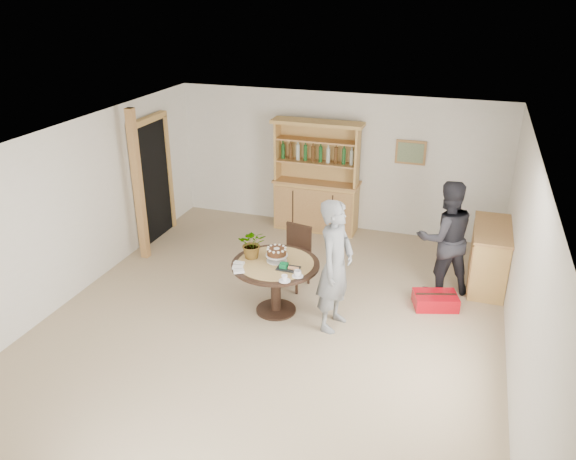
{
  "coord_description": "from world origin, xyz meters",
  "views": [
    {
      "loc": [
        2.23,
        -6.09,
        4.23
      ],
      "look_at": [
        -0.02,
        0.74,
        1.05
      ],
      "focal_mm": 35.0,
      "sensor_mm": 36.0,
      "label": 1
    }
  ],
  "objects_px": {
    "adult_person": "(445,238)",
    "teen_boy": "(335,266)",
    "dining_table": "(276,273)",
    "hutch": "(317,194)",
    "sideboard": "(489,256)",
    "dining_chair": "(295,252)",
    "red_suitcase": "(435,300)"
  },
  "relations": [
    {
      "from": "dining_table",
      "to": "teen_boy",
      "type": "distance_m",
      "value": 0.9
    },
    {
      "from": "dining_table",
      "to": "adult_person",
      "type": "xyz_separation_m",
      "value": [
        2.13,
        1.3,
        0.26
      ]
    },
    {
      "from": "sideboard",
      "to": "adult_person",
      "type": "relative_size",
      "value": 0.73
    },
    {
      "from": "dining_table",
      "to": "adult_person",
      "type": "relative_size",
      "value": 0.69
    },
    {
      "from": "teen_boy",
      "to": "hutch",
      "type": "bearing_deg",
      "value": 30.6
    },
    {
      "from": "teen_boy",
      "to": "adult_person",
      "type": "height_order",
      "value": "teen_boy"
    },
    {
      "from": "sideboard",
      "to": "red_suitcase",
      "type": "height_order",
      "value": "sideboard"
    },
    {
      "from": "hutch",
      "to": "adult_person",
      "type": "distance_m",
      "value": 2.91
    },
    {
      "from": "teen_boy",
      "to": "adult_person",
      "type": "distance_m",
      "value": 1.9
    },
    {
      "from": "dining_table",
      "to": "hutch",
      "type": "bearing_deg",
      "value": 94.82
    },
    {
      "from": "hutch",
      "to": "adult_person",
      "type": "xyz_separation_m",
      "value": [
        2.38,
        -1.67,
        0.18
      ]
    },
    {
      "from": "adult_person",
      "to": "sideboard",
      "type": "bearing_deg",
      "value": -173.04
    },
    {
      "from": "dining_chair",
      "to": "teen_boy",
      "type": "bearing_deg",
      "value": -35.37
    },
    {
      "from": "hutch",
      "to": "adult_person",
      "type": "relative_size",
      "value": 1.18
    },
    {
      "from": "dining_chair",
      "to": "red_suitcase",
      "type": "distance_m",
      "value": 2.14
    },
    {
      "from": "hutch",
      "to": "dining_table",
      "type": "distance_m",
      "value": 2.98
    },
    {
      "from": "teen_boy",
      "to": "dining_table",
      "type": "bearing_deg",
      "value": 94.16
    },
    {
      "from": "sideboard",
      "to": "teen_boy",
      "type": "height_order",
      "value": "teen_boy"
    },
    {
      "from": "dining_chair",
      "to": "red_suitcase",
      "type": "xyz_separation_m",
      "value": [
        2.09,
        -0.02,
        -0.43
      ]
    },
    {
      "from": "dining_table",
      "to": "dining_chair",
      "type": "distance_m",
      "value": 0.83
    },
    {
      "from": "hutch",
      "to": "dining_chair",
      "type": "distance_m",
      "value": 2.16
    },
    {
      "from": "dining_chair",
      "to": "adult_person",
      "type": "bearing_deg",
      "value": 25.37
    },
    {
      "from": "hutch",
      "to": "dining_table",
      "type": "height_order",
      "value": "hutch"
    },
    {
      "from": "sideboard",
      "to": "adult_person",
      "type": "height_order",
      "value": "adult_person"
    },
    {
      "from": "hutch",
      "to": "sideboard",
      "type": "distance_m",
      "value": 3.29
    },
    {
      "from": "adult_person",
      "to": "teen_boy",
      "type": "bearing_deg",
      "value": 21.83
    },
    {
      "from": "teen_boy",
      "to": "sideboard",
      "type": "bearing_deg",
      "value": -35.87
    },
    {
      "from": "teen_boy",
      "to": "adult_person",
      "type": "xyz_separation_m",
      "value": [
        1.28,
        1.4,
        -0.03
      ]
    },
    {
      "from": "dining_table",
      "to": "adult_person",
      "type": "distance_m",
      "value": 2.51
    },
    {
      "from": "sideboard",
      "to": "dining_chair",
      "type": "distance_m",
      "value": 2.91
    },
    {
      "from": "sideboard",
      "to": "teen_boy",
      "type": "bearing_deg",
      "value": -136.74
    },
    {
      "from": "dining_chair",
      "to": "teen_boy",
      "type": "relative_size",
      "value": 0.53
    }
  ]
}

